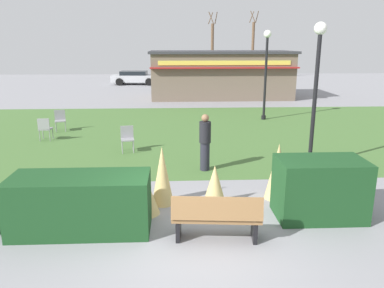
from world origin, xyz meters
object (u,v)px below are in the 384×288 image
Objects in this scene: park_bench at (217,217)px; cafe_chair_east at (60,119)px; cafe_chair_west at (127,137)px; food_kiosk at (221,74)px; lamppost_mid at (316,79)px; person_strolling at (205,142)px; lamppost_far at (266,64)px; parked_car_west_slot at (135,77)px; cafe_chair_center at (45,127)px; tree_right_bg at (253,49)px; tree_left_bg at (212,51)px.

park_bench is 11.20m from cafe_chair_east.
cafe_chair_west is (-2.42, 6.30, 0.05)m from park_bench.
food_kiosk is at bearing 50.90° from cafe_chair_east.
lamppost_mid is 10.67m from cafe_chair_east.
park_bench is 4.19m from person_strolling.
parked_car_west_slot is at bearing 115.53° from lamppost_far.
lamppost_mid is at bearing -18.52° from cafe_chair_west.
cafe_chair_east is 1.70m from cafe_chair_center.
lamppost_mid is 1.00× the size of lamppost_far.
tree_right_bg is at bearing 80.25° from lamppost_far.
person_strolling is at bearing -103.90° from tree_right_bg.
person_strolling is (0.11, 4.17, 0.38)m from park_bench.
cafe_chair_east is 7.97m from person_strolling.
food_kiosk reaches higher than parked_car_west_slot.
tree_left_bg reaches higher than parked_car_west_slot.
lamppost_far is at bearing 12.63° from cafe_chair_east.
tree_right_bg reaches higher than cafe_chair_center.
lamppost_mid reaches higher than cafe_chair_center.
cafe_chair_center is 6.99m from person_strolling.
cafe_chair_center is at bearing -94.19° from parked_car_west_slot.
park_bench is 1.95× the size of cafe_chair_center.
cafe_chair_center is at bearing -5.02° from person_strolling.
cafe_chair_center is 28.75m from tree_right_bg.
tree_right_bg is at bearing 70.20° from cafe_chair_west.
cafe_chair_west is 4.67m from cafe_chair_east.
cafe_chair_center is 0.14× the size of tree_left_bg.
parked_car_west_slot is at bearing -51.90° from person_strolling.
cafe_chair_center is (-0.10, -1.70, 0.00)m from cafe_chair_east.
cafe_chair_west and cafe_chair_center have the same top height.
parked_car_west_slot reaches higher than cafe_chair_east.
lamppost_far is 4.77× the size of cafe_chair_east.
tree_left_bg reaches higher than cafe_chair_west.
lamppost_mid is at bearing 52.57° from park_bench.
parked_car_west_slot is at bearing 85.72° from cafe_chair_east.
cafe_chair_west is at bearing 161.48° from lamppost_mid.
park_bench is 0.41× the size of parked_car_west_slot.
person_strolling is at bearing -114.89° from lamppost_far.
cafe_chair_center is 25.32m from tree_left_bg.
lamppost_far is 10.34m from cafe_chair_center.
cafe_chair_center is 0.13× the size of tree_right_bg.
cafe_chair_center is (-3.34, 1.66, 0.00)m from cafe_chair_west.
lamppost_mid reaches higher than cafe_chair_west.
cafe_chair_west is at bearing -109.97° from food_kiosk.
park_bench is 28.60m from parked_car_west_slot.
parked_car_west_slot is (1.49, 20.32, 0.12)m from cafe_chair_center.
lamppost_mid is at bearing -86.51° from food_kiosk.
lamppost_far reaches higher than park_bench.
cafe_chair_east is 0.53× the size of person_strolling.
tree_right_bg is (4.00, 29.06, 0.33)m from lamppost_mid.
lamppost_mid is 0.44× the size of food_kiosk.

